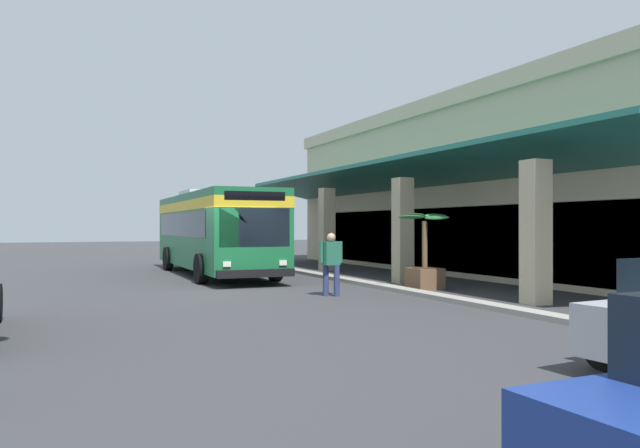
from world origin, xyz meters
name	(u,v)px	position (x,y,z in m)	size (l,w,h in m)	color
ground	(455,279)	(0.00, 8.00, 0.00)	(120.00, 120.00, 0.00)	#38383A
curb_strip	(324,276)	(-2.67, 4.08, 0.06)	(29.34, 0.50, 0.12)	#9E998E
plaza_building	(527,189)	(-2.67, 13.71, 3.49)	(24.75, 13.87, 6.97)	#C6B793
transit_bus	(214,227)	(-5.57, 0.68, 1.85)	(11.25, 2.96, 3.34)	#196638
pedestrian	(331,261)	(2.92, 1.79, 0.96)	(0.37, 0.69, 1.70)	navy
potted_palm	(425,270)	(2.34, 5.17, 0.57)	(1.94, 1.90, 2.31)	brown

